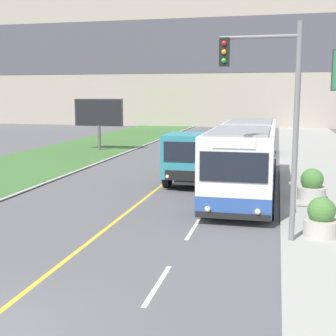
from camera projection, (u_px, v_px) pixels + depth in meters
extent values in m
cube|color=silver|center=(158.00, 285.00, 10.68)|extent=(0.12, 2.40, 0.01)
cube|color=silver|center=(193.00, 229.00, 15.10)|extent=(0.12, 2.40, 0.01)
cube|color=silver|center=(212.00, 198.00, 19.53)|extent=(0.12, 2.40, 0.01)
cube|color=silver|center=(225.00, 179.00, 23.95)|extent=(0.12, 2.40, 0.01)
cube|color=silver|center=(233.00, 166.00, 28.38)|extent=(0.12, 2.40, 0.01)
cube|color=silver|center=(239.00, 156.00, 32.80)|extent=(0.12, 2.40, 0.01)
cube|color=#A89E8E|center=(240.00, 51.00, 63.74)|extent=(80.00, 8.00, 20.18)
cube|color=#4C4C56|center=(238.00, 45.00, 59.80)|extent=(80.00, 0.04, 7.06)
cube|color=white|center=(240.00, 167.00, 17.70)|extent=(2.49, 5.50, 2.65)
cube|color=#2D519E|center=(239.00, 192.00, 17.85)|extent=(2.51, 5.52, 0.70)
cube|color=black|center=(240.00, 156.00, 17.64)|extent=(2.52, 5.06, 0.93)
cube|color=gray|center=(241.00, 131.00, 17.49)|extent=(2.12, 4.95, 0.08)
cube|color=white|center=(250.00, 148.00, 23.86)|extent=(2.49, 5.50, 2.65)
cube|color=#2D519E|center=(249.00, 167.00, 24.01)|extent=(2.51, 5.52, 0.70)
cube|color=black|center=(250.00, 140.00, 23.80)|extent=(2.52, 5.06, 0.93)
cube|color=gray|center=(251.00, 121.00, 23.65)|extent=(2.12, 4.95, 0.08)
cube|color=#474747|center=(246.00, 156.00, 20.78)|extent=(2.29, 0.90, 2.44)
cube|color=black|center=(233.00, 167.00, 14.97)|extent=(2.19, 0.04, 0.97)
cube|color=black|center=(232.00, 216.00, 15.22)|extent=(2.44, 0.06, 0.20)
sphere|color=#F4EAB2|center=(208.00, 209.00, 15.36)|extent=(0.20, 0.20, 0.20)
sphere|color=#F4EAB2|center=(258.00, 212.00, 14.99)|extent=(0.20, 0.20, 0.20)
cube|color=white|center=(234.00, 144.00, 14.86)|extent=(1.37, 0.04, 0.28)
cylinder|color=black|center=(202.00, 202.00, 16.66)|extent=(0.28, 1.00, 1.00)
cylinder|color=black|center=(270.00, 206.00, 16.12)|extent=(0.28, 1.00, 1.00)
cylinder|color=black|center=(214.00, 185.00, 19.83)|extent=(0.28, 1.00, 1.00)
cylinder|color=black|center=(272.00, 187.00, 19.30)|extent=(0.28, 1.00, 1.00)
cylinder|color=black|center=(227.00, 167.00, 24.83)|extent=(0.28, 1.00, 1.00)
cylinder|color=black|center=(273.00, 168.00, 24.29)|extent=(0.28, 1.00, 1.00)
cube|color=black|center=(198.00, 171.00, 23.74)|extent=(1.04, 6.55, 0.20)
cube|color=teal|center=(191.00, 155.00, 21.66)|extent=(2.31, 2.57, 1.96)
cube|color=black|center=(186.00, 152.00, 20.36)|extent=(1.96, 0.04, 0.88)
cube|color=black|center=(185.00, 176.00, 20.51)|extent=(1.85, 0.06, 0.44)
sphere|color=silver|center=(167.00, 177.00, 20.69)|extent=(0.18, 0.18, 0.18)
sphere|color=silver|center=(204.00, 178.00, 20.33)|extent=(0.18, 0.18, 0.18)
cube|color=#B7931E|center=(202.00, 164.00, 25.07)|extent=(2.20, 3.72, 0.12)
cube|color=#B7931E|center=(183.00, 152.00, 25.21)|extent=(0.12, 3.72, 1.38)
cube|color=#B7931E|center=(222.00, 153.00, 24.74)|extent=(0.12, 3.72, 1.38)
cube|color=#B7931E|center=(197.00, 157.00, 23.24)|extent=(2.20, 0.12, 1.38)
cube|color=#B7931E|center=(207.00, 149.00, 26.70)|extent=(2.20, 0.12, 1.38)
cube|color=#B7931E|center=(197.00, 141.00, 23.11)|extent=(2.20, 0.12, 0.24)
cylinder|color=black|center=(167.00, 176.00, 21.81)|extent=(0.30, 1.04, 1.04)
cylinder|color=black|center=(213.00, 178.00, 21.33)|extent=(0.30, 1.04, 1.04)
cylinder|color=black|center=(183.00, 164.00, 25.50)|extent=(0.30, 1.04, 1.04)
cylinder|color=black|center=(222.00, 166.00, 25.02)|extent=(0.30, 1.04, 1.04)
cube|color=black|center=(259.00, 147.00, 33.95)|extent=(1.80, 4.30, 0.61)
cube|color=black|center=(260.00, 139.00, 33.96)|extent=(1.53, 2.37, 0.65)
cylinder|color=black|center=(247.00, 152.00, 32.92)|extent=(0.18, 0.62, 0.62)
cylinder|color=black|center=(270.00, 152.00, 32.56)|extent=(0.18, 0.62, 0.62)
cylinder|color=black|center=(249.00, 148.00, 35.40)|extent=(0.18, 0.62, 0.62)
cylinder|color=black|center=(271.00, 148.00, 35.04)|extent=(0.18, 0.62, 0.62)
cylinder|color=slate|center=(296.00, 136.00, 13.22)|extent=(0.16, 0.16, 6.29)
cylinder|color=slate|center=(259.00, 37.00, 13.03)|extent=(2.20, 0.10, 0.10)
cube|color=black|center=(224.00, 52.00, 13.31)|extent=(0.28, 0.24, 0.80)
sphere|color=red|center=(224.00, 43.00, 13.15)|extent=(0.14, 0.14, 0.14)
sphere|color=orange|center=(224.00, 52.00, 13.19)|extent=(0.14, 0.14, 0.14)
sphere|color=green|center=(224.00, 61.00, 13.23)|extent=(0.14, 0.14, 0.14)
cylinder|color=#59595B|center=(99.00, 138.00, 36.18)|extent=(0.24, 0.24, 1.96)
cube|color=#333333|center=(99.00, 112.00, 35.88)|extent=(3.86, 0.20, 2.09)
cube|color=black|center=(98.00, 113.00, 35.77)|extent=(3.70, 0.02, 1.93)
cylinder|color=#B7B2A8|center=(321.00, 228.00, 14.07)|extent=(1.03, 1.03, 0.50)
sphere|color=#477A38|center=(321.00, 211.00, 13.99)|extent=(0.82, 0.82, 0.82)
cylinder|color=#B7B2A8|center=(311.00, 194.00, 18.83)|extent=(1.13, 1.13, 0.54)
sphere|color=#477A38|center=(312.00, 179.00, 18.74)|extent=(0.90, 0.90, 0.90)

